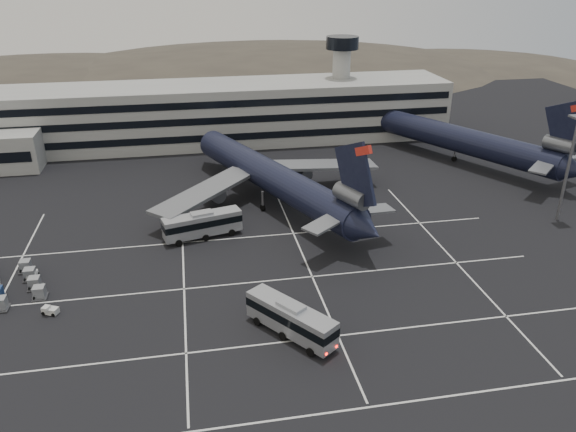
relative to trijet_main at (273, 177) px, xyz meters
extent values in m
plane|color=black|center=(-10.73, -30.70, -5.25)|extent=(260.00, 260.00, 0.00)
cube|color=silver|center=(-10.73, -52.70, -5.24)|extent=(90.00, 0.25, 0.01)
cube|color=silver|center=(-10.73, -40.70, -5.24)|extent=(90.00, 0.25, 0.01)
cube|color=silver|center=(-10.73, -26.70, -5.24)|extent=(90.00, 0.25, 0.01)
cube|color=silver|center=(-10.73, -12.70, -5.24)|extent=(90.00, 0.25, 0.01)
cube|color=silver|center=(-40.73, -24.70, -5.24)|extent=(0.25, 55.00, 0.01)
cube|color=silver|center=(-16.73, -24.70, -5.24)|extent=(0.25, 55.00, 0.01)
cube|color=silver|center=(1.27, -24.70, -5.24)|extent=(0.25, 55.00, 0.01)
cube|color=silver|center=(23.27, -24.70, -5.24)|extent=(0.25, 55.00, 0.01)
cube|color=gray|center=(-10.73, 41.30, 1.75)|extent=(120.00, 18.00, 14.00)
cube|color=black|center=(-10.73, 32.25, -1.75)|extent=(118.00, 0.20, 1.60)
cube|color=black|center=(-10.73, 32.25, 2.25)|extent=(118.00, 0.20, 1.60)
cube|color=black|center=(-10.73, 32.25, 5.95)|extent=(118.00, 0.20, 1.60)
cylinder|color=gray|center=(24.27, 43.30, 5.75)|extent=(4.40, 4.40, 22.00)
cylinder|color=black|center=(24.27, 43.30, 17.25)|extent=(8.00, 8.00, 3.00)
ellipsoid|color=#38332B|center=(-70.73, 139.30, -15.75)|extent=(196.00, 140.00, 32.00)
ellipsoid|color=#38332B|center=(19.27, 139.30, -18.75)|extent=(252.00, 180.00, 44.00)
ellipsoid|color=#38332B|center=(99.27, 139.30, -14.25)|extent=(168.00, 120.00, 24.00)
cylinder|color=slate|center=(47.27, -15.70, 3.75)|extent=(0.50, 0.50, 18.00)
cylinder|color=black|center=(-0.20, 0.46, -0.05)|extent=(23.87, 46.39, 5.60)
cone|color=black|center=(-10.41, 24.59, -0.05)|extent=(6.91, 6.33, 5.60)
cone|color=black|center=(10.13, -23.94, -0.05)|extent=(6.59, 6.57, 5.04)
cube|color=black|center=(8.77, -20.72, 7.35)|extent=(4.15, 8.92, 10.97)
cube|color=red|center=(9.36, -22.10, 11.55)|extent=(1.77, 3.19, 2.24)
cylinder|color=#595B60|center=(8.58, -20.26, 4.05)|extent=(4.83, 6.58, 2.70)
cube|color=slate|center=(4.51, -21.43, 0.55)|extent=(7.99, 6.92, 0.87)
cube|color=slate|center=(12.25, -18.16, 0.55)|extent=(7.98, 4.57, 0.87)
cube|color=slate|center=(-12.49, -2.57, -0.85)|extent=(19.46, 19.44, 1.75)
cylinder|color=#595B60|center=(-10.89, 1.36, -2.55)|extent=(4.63, 6.12, 2.70)
cube|color=slate|center=(10.54, 7.18, -0.85)|extent=(22.09, 5.86, 1.75)
cylinder|color=#595B60|center=(6.60, 8.77, -2.55)|extent=(4.63, 6.12, 2.70)
cylinder|color=slate|center=(-6.18, 14.61, -3.05)|extent=(0.44, 0.44, 3.00)
cylinder|color=black|center=(-6.18, 14.61, -4.70)|extent=(0.89, 1.21, 1.10)
cylinder|color=slate|center=(-2.36, -2.63, -3.05)|extent=(0.44, 0.44, 3.00)
cylinder|color=black|center=(-2.36, -2.63, -4.70)|extent=(0.89, 1.21, 1.10)
cylinder|color=slate|center=(3.53, -0.13, -3.05)|extent=(0.44, 0.44, 3.00)
cylinder|color=black|center=(3.53, -0.13, -4.70)|extent=(0.89, 1.21, 1.10)
cylinder|color=black|center=(43.50, 16.31, -0.05)|extent=(28.02, 44.77, 5.60)
cone|color=black|center=(30.88, 39.27, -0.05)|extent=(7.07, 6.64, 5.60)
cube|color=black|center=(54.57, -3.85, 7.35)|extent=(5.00, 8.54, 10.97)
cylinder|color=#595B60|center=(54.33, -3.41, 4.05)|extent=(5.26, 6.56, 2.70)
cube|color=slate|center=(50.41, -5.00, 0.55)|extent=(7.77, 7.33, 0.87)
cube|color=slate|center=(57.77, -0.95, 0.55)|extent=(8.11, 5.23, 0.87)
cylinder|color=slate|center=(43.50, 16.31, -3.05)|extent=(0.44, 0.44, 3.00)
cylinder|color=black|center=(43.50, 16.31, -4.70)|extent=(0.97, 1.20, 1.10)
cube|color=#94979B|center=(-4.23, -39.45, -2.93)|extent=(9.67, 11.67, 3.39)
cube|color=black|center=(-4.23, -39.45, -2.53)|extent=(9.75, 11.76, 1.07)
cube|color=#94979B|center=(-4.23, -39.45, -1.03)|extent=(3.47, 3.80, 0.40)
cylinder|color=black|center=(-2.78, -43.79, -4.71)|extent=(0.94, 1.09, 1.08)
cylinder|color=black|center=(-0.51, -42.10, -4.71)|extent=(0.94, 1.09, 1.08)
cylinder|color=black|center=(-5.37, -40.29, -4.71)|extent=(0.94, 1.09, 1.08)
cylinder|color=black|center=(-3.10, -38.61, -4.71)|extent=(0.94, 1.09, 1.08)
cylinder|color=black|center=(-7.96, -36.79, -4.71)|extent=(0.94, 1.09, 1.08)
cylinder|color=black|center=(-5.69, -35.11, -4.71)|extent=(0.94, 1.09, 1.08)
cube|color=#FF0C05|center=(-1.25, -45.00, -4.23)|extent=(0.28, 0.24, 0.25)
cube|color=#FF0C05|center=(0.20, -43.92, -4.23)|extent=(0.28, 0.24, 0.25)
cube|color=#94979B|center=(-13.38, -11.33, -2.90)|extent=(12.91, 5.93, 3.43)
cube|color=black|center=(-13.38, -11.33, -2.49)|extent=(12.98, 6.01, 1.09)
cube|color=#94979B|center=(-13.38, -11.33, -0.98)|extent=(3.78, 2.64, 0.40)
cylinder|color=black|center=(-8.76, -11.61, -4.70)|extent=(1.16, 0.63, 1.10)
cylinder|color=black|center=(-9.48, -8.84, -4.70)|extent=(1.16, 0.63, 1.10)
cylinder|color=black|center=(-13.02, -12.71, -4.70)|extent=(1.16, 0.63, 1.10)
cylinder|color=black|center=(-13.74, -9.94, -4.70)|extent=(1.16, 0.63, 1.10)
cylinder|color=black|center=(-17.29, -13.82, -4.70)|extent=(1.16, 0.63, 1.10)
cylinder|color=black|center=(-18.01, -11.05, -4.70)|extent=(1.16, 0.63, 1.10)
cube|color=silver|center=(-37.66, -20.02, -4.74)|extent=(1.15, 2.05, 0.83)
cube|color=silver|center=(-37.67, -20.48, -4.19)|extent=(1.03, 0.85, 0.46)
cylinder|color=black|center=(-38.19, -20.75, -4.99)|extent=(0.21, 0.52, 0.52)
cylinder|color=black|center=(-37.17, -20.76, -4.99)|extent=(0.21, 0.52, 0.52)
cylinder|color=black|center=(-38.16, -19.27, -4.99)|extent=(0.21, 0.52, 0.52)
cylinder|color=black|center=(-37.14, -19.28, -4.99)|extent=(0.21, 0.52, 0.52)
cube|color=silver|center=(-33.51, -29.56, -4.76)|extent=(2.23, 1.80, 0.80)
cube|color=silver|center=(-33.10, -29.75, -4.22)|extent=(1.14, 1.23, 0.45)
cylinder|color=black|center=(-33.07, -30.31, -5.00)|extent=(0.54, 0.39, 0.50)
cylinder|color=black|center=(-32.65, -29.42, -5.00)|extent=(0.54, 0.39, 0.50)
cylinder|color=black|center=(-34.36, -29.71, -5.00)|extent=(0.54, 0.39, 0.50)
cylinder|color=black|center=(-33.95, -28.82, -5.00)|extent=(0.54, 0.39, 0.50)
cube|color=#2D2D30|center=(-39.93, -27.39, -5.10)|extent=(2.50, 2.64, 0.17)
cylinder|color=black|center=(-39.93, -27.39, -5.15)|extent=(0.09, 0.19, 0.19)
cube|color=gray|center=(-39.93, -27.39, -4.25)|extent=(1.94, 1.94, 1.52)
cube|color=#2D2D30|center=(-35.60, -25.46, -5.10)|extent=(2.50, 2.64, 0.17)
cylinder|color=black|center=(-35.60, -25.46, -5.15)|extent=(0.09, 0.19, 0.19)
cube|color=gray|center=(-35.60, -25.46, -4.25)|extent=(1.94, 1.94, 1.52)
cube|color=#2D2D30|center=(-36.75, -22.86, -5.10)|extent=(2.50, 2.64, 0.17)
cylinder|color=black|center=(-36.75, -22.86, -5.15)|extent=(0.09, 0.19, 0.19)
cube|color=gray|center=(-36.75, -22.86, -4.25)|extent=(1.94, 1.94, 1.52)
cube|color=#2D2D30|center=(-37.91, -20.26, -5.10)|extent=(2.50, 2.64, 0.17)
cylinder|color=black|center=(-37.91, -20.26, -5.15)|extent=(0.09, 0.19, 0.19)
cube|color=gray|center=(-37.91, -20.26, -4.25)|extent=(1.94, 1.94, 1.52)
cube|color=#2D2D30|center=(-39.07, -17.65, -5.10)|extent=(2.50, 2.64, 0.17)
cylinder|color=black|center=(-39.07, -17.65, -5.15)|extent=(0.09, 0.19, 0.19)
cube|color=gray|center=(-39.07, -17.65, -4.25)|extent=(1.94, 1.94, 1.52)
camera|label=1|loc=(-14.68, -93.80, 35.97)|focal=35.00mm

